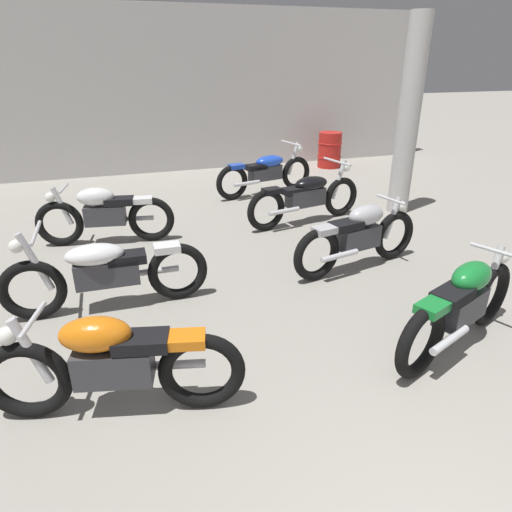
% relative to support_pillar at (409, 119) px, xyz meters
% --- Properties ---
extents(back_wall, '(13.16, 0.24, 3.60)m').
position_rel_support_pillar_xyz_m(back_wall, '(-3.43, 4.46, 0.20)').
color(back_wall, '#BCBAB7').
rests_on(back_wall, ground).
extents(support_pillar, '(0.36, 0.36, 3.20)m').
position_rel_support_pillar_xyz_m(support_pillar, '(0.00, 0.00, 0.00)').
color(support_pillar, '#BCBAB7').
rests_on(support_pillar, ground).
extents(motorcycle_left_row_1, '(1.94, 0.64, 0.88)m').
position_rel_support_pillar_xyz_m(motorcycle_left_row_1, '(-5.01, -3.64, -1.14)').
color(motorcycle_left_row_1, black).
rests_on(motorcycle_left_row_1, ground).
extents(motorcycle_left_row_2, '(2.17, 0.68, 0.97)m').
position_rel_support_pillar_xyz_m(motorcycle_left_row_2, '(-5.01, -1.96, -1.15)').
color(motorcycle_left_row_2, black).
rests_on(motorcycle_left_row_2, ground).
extents(motorcycle_left_row_3, '(1.96, 0.54, 0.88)m').
position_rel_support_pillar_xyz_m(motorcycle_left_row_3, '(-4.97, 0.05, -1.14)').
color(motorcycle_left_row_3, black).
rests_on(motorcycle_left_row_3, ground).
extents(motorcycle_right_row_1, '(1.87, 0.84, 0.88)m').
position_rel_support_pillar_xyz_m(motorcycle_right_row_1, '(-1.91, -3.75, -1.14)').
color(motorcycle_right_row_1, black).
rests_on(motorcycle_right_row_1, ground).
extents(motorcycle_right_row_2, '(1.95, 0.64, 0.88)m').
position_rel_support_pillar_xyz_m(motorcycle_right_row_2, '(-1.91, -1.90, -1.14)').
color(motorcycle_right_row_2, black).
rests_on(motorcycle_right_row_2, ground).
extents(motorcycle_right_row_3, '(2.15, 0.77, 0.97)m').
position_rel_support_pillar_xyz_m(motorcycle_right_row_3, '(-1.81, -0.05, -1.15)').
color(motorcycle_right_row_3, black).
rests_on(motorcycle_right_row_3, ground).
extents(motorcycle_right_row_4, '(2.14, 0.80, 0.97)m').
position_rel_support_pillar_xyz_m(motorcycle_right_row_4, '(-1.87, 1.77, -1.15)').
color(motorcycle_right_row_4, black).
rests_on(motorcycle_right_row_4, ground).
extents(oil_drum, '(0.59, 0.59, 0.85)m').
position_rel_support_pillar_xyz_m(oil_drum, '(0.44, 3.57, -1.18)').
color(oil_drum, red).
rests_on(oil_drum, ground).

